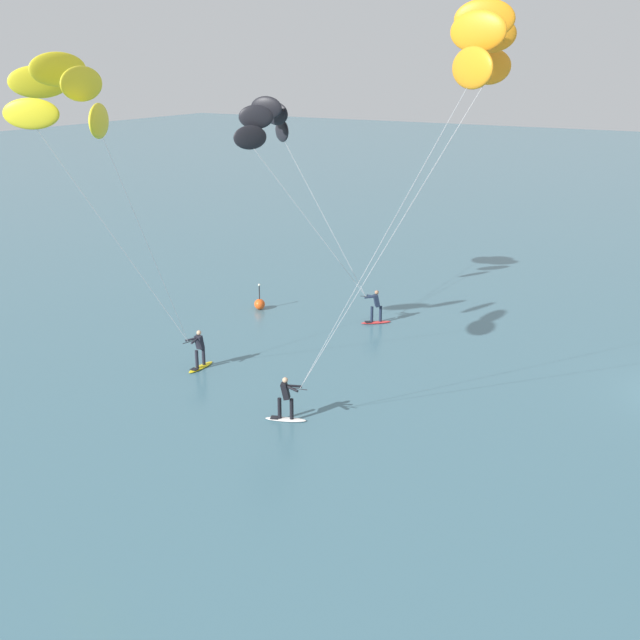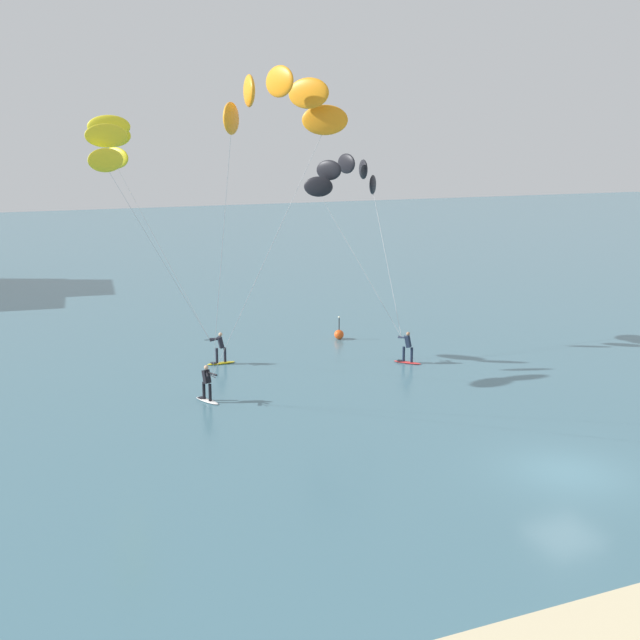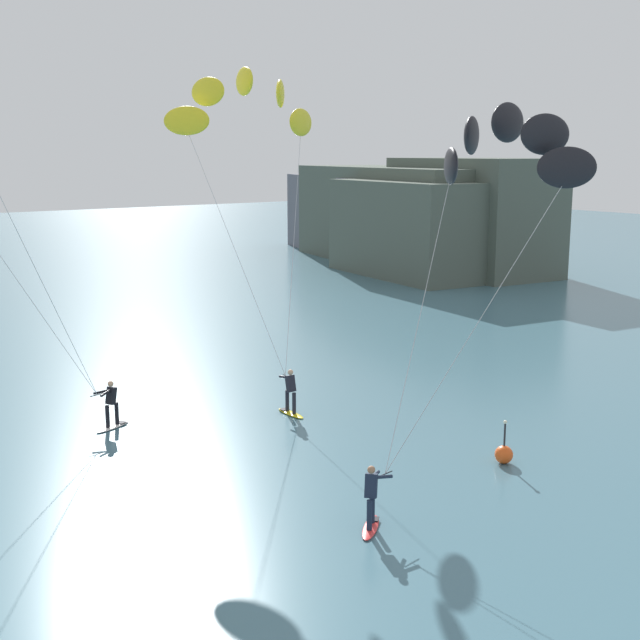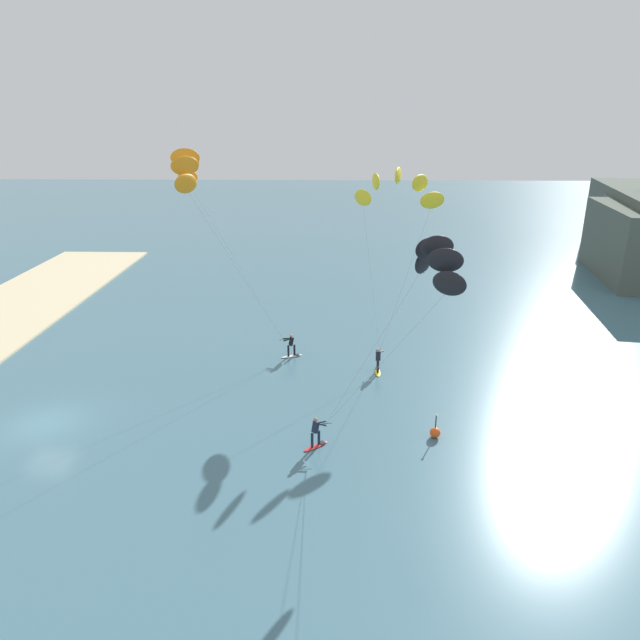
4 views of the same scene
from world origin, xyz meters
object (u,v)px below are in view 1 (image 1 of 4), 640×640
object	(u,v)px
kitesurfer_nearshore	(473,63)
marker_buoy	(260,304)
kitesurfer_mid_water	(271,130)
kitesurfer_far_out	(67,105)

from	to	relation	value
kitesurfer_nearshore	marker_buoy	distance (m)	20.57
kitesurfer_nearshore	kitesurfer_mid_water	distance (m)	16.41
kitesurfer_mid_water	marker_buoy	xyz separation A→B (m)	(-0.16, 0.84, -8.84)
kitesurfer_nearshore	kitesurfer_far_out	bearing A→B (deg)	105.61
kitesurfer_far_out	kitesurfer_mid_water	bearing A→B (deg)	1.61
kitesurfer_far_out	marker_buoy	bearing A→B (deg)	5.44
kitesurfer_mid_water	kitesurfer_far_out	distance (m)	12.93
kitesurfer_mid_water	kitesurfer_far_out	bearing A→B (deg)	-178.39
kitesurfer_mid_water	marker_buoy	world-z (taller)	kitesurfer_mid_water
kitesurfer_mid_water	kitesurfer_nearshore	bearing A→B (deg)	-124.90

